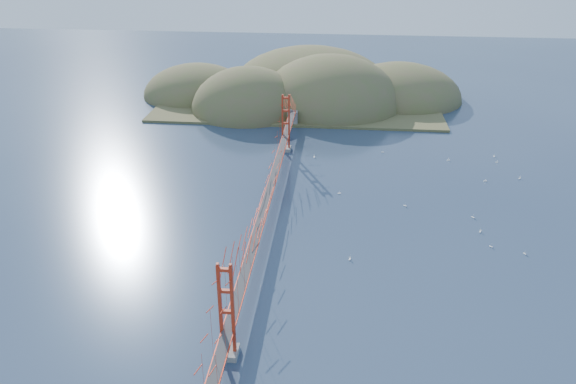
{
  "coord_description": "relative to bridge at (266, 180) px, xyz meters",
  "views": [
    {
      "loc": [
        10.96,
        -75.98,
        42.43
      ],
      "look_at": [
        3.42,
        0.0,
        5.24
      ],
      "focal_mm": 35.0,
      "sensor_mm": 36.0,
      "label": 1
    }
  ],
  "objects": [
    {
      "name": "sailboat_8",
      "position": [
        41.37,
        27.5,
        -6.87
      ],
      "size": [
        0.53,
        0.47,
        0.6
      ],
      "color": "white",
      "rests_on": "ground"
    },
    {
      "name": "sailboat_15",
      "position": [
        41.56,
        30.57,
        -6.86
      ],
      "size": [
        0.49,
        0.59,
        0.68
      ],
      "color": "white",
      "rests_on": "ground"
    },
    {
      "name": "sailboat_extra_1",
      "position": [
        6.0,
        26.67,
        -6.86
      ],
      "size": [
        0.54,
        0.61,
        0.69
      ],
      "color": "white",
      "rests_on": "ground"
    },
    {
      "name": "sailboat_9",
      "position": [
        43.71,
        20.13,
        -6.85
      ],
      "size": [
        0.67,
        0.67,
        0.71
      ],
      "color": "white",
      "rests_on": "ground"
    },
    {
      "name": "sailboat_5",
      "position": [
        37.5,
        -6.07,
        -6.87
      ],
      "size": [
        0.54,
        0.54,
        0.59
      ],
      "color": "white",
      "rests_on": "ground"
    },
    {
      "name": "sailboat_17",
      "position": [
        37.27,
        18.36,
        -6.86
      ],
      "size": [
        0.57,
        0.47,
        0.66
      ],
      "color": "white",
      "rests_on": "ground"
    },
    {
      "name": "sailboat_extra_0",
      "position": [
        13.01,
        -9.91,
        -6.85
      ],
      "size": [
        0.59,
        0.64,
        0.73
      ],
      "color": "white",
      "rests_on": "ground"
    },
    {
      "name": "far_headlands",
      "position": [
        2.21,
        68.33,
        -7.01
      ],
      "size": [
        84.0,
        58.0,
        25.0
      ],
      "color": "brown",
      "rests_on": "ground"
    },
    {
      "name": "sailboat_1",
      "position": [
        32.36,
        4.16,
        -6.86
      ],
      "size": [
        0.64,
        0.64,
        0.67
      ],
      "color": "white",
      "rests_on": "ground"
    },
    {
      "name": "sailboat_4",
      "position": [
        32.59,
        -0.32,
        -6.85
      ],
      "size": [
        0.63,
        0.63,
        0.7
      ],
      "color": "white",
      "rests_on": "ground"
    },
    {
      "name": "sailboat_16",
      "position": [
        22.04,
        7.14,
        -6.86
      ],
      "size": [
        0.59,
        0.59,
        0.63
      ],
      "color": "white",
      "rests_on": "ground"
    },
    {
      "name": "bridge",
      "position": [
        0.0,
        0.0,
        0.0
      ],
      "size": [
        2.2,
        94.4,
        12.0
      ],
      "color": "gray",
      "rests_on": "ground"
    },
    {
      "name": "sailboat_12",
      "position": [
        19.61,
        30.6,
        -6.87
      ],
      "size": [
        0.53,
        0.45,
        0.61
      ],
      "color": "white",
      "rests_on": "ground"
    },
    {
      "name": "ground",
      "position": [
        0.0,
        -0.18,
        -7.01
      ],
      "size": [
        320.0,
        320.0,
        0.0
      ],
      "primitive_type": "plane",
      "color": "#2A3B55",
      "rests_on": "ground"
    },
    {
      "name": "sailboat_7",
      "position": [
        32.19,
        27.56,
        -6.86
      ],
      "size": [
        0.62,
        0.55,
        0.7
      ],
      "color": "white",
      "rests_on": "ground"
    },
    {
      "name": "sailboat_3",
      "position": [
        11.2,
        10.74,
        -6.86
      ],
      "size": [
        0.59,
        0.59,
        0.66
      ],
      "color": "white",
      "rests_on": "ground"
    },
    {
      "name": "sailboat_2",
      "position": [
        33.22,
        -4.57,
        -6.87
      ],
      "size": [
        0.56,
        0.56,
        0.59
      ],
      "color": "white",
      "rests_on": "ground"
    }
  ]
}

